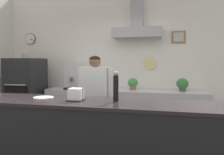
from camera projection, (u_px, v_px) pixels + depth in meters
back_wall_assembly at (122, 56)px, 4.74m from camera, size 5.46×2.59×3.02m
service_counter at (72, 152)px, 2.30m from camera, size 4.69×0.61×1.08m
back_prep_counter at (124, 112)px, 4.53m from camera, size 3.20×0.63×0.91m
pizza_oven at (26, 95)px, 4.71m from camera, size 0.66×0.68×1.64m
shop_worker at (95, 103)px, 3.45m from camera, size 0.57×0.23×1.56m
espresso_machine at (81, 77)px, 4.68m from camera, size 0.59×0.49×0.48m
potted_rosemary at (133, 83)px, 4.46m from camera, size 0.20×0.20×0.24m
potted_basil at (182, 84)px, 4.24m from camera, size 0.22×0.22×0.25m
condiment_plate at (43, 98)px, 2.39m from camera, size 0.21×0.21×0.01m
napkin_holder at (76, 95)px, 2.25m from camera, size 0.16×0.15×0.14m
pepper_grinder at (116, 86)px, 2.20m from camera, size 0.05×0.05×0.29m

